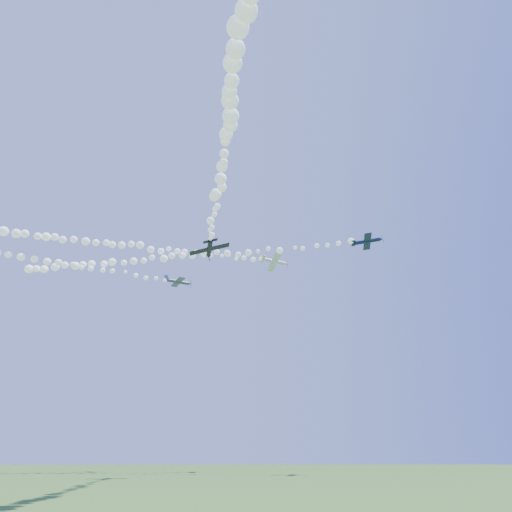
{
  "coord_description": "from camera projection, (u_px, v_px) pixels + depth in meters",
  "views": [
    {
      "loc": [
        -1.82,
        -96.79,
        3.16
      ],
      "look_at": [
        3.67,
        -5.2,
        46.42
      ],
      "focal_mm": 30.0,
      "sensor_mm": 36.0,
      "label": 1
    }
  ],
  "objects": [
    {
      "name": "plane_navy",
      "position": [
        367.0,
        241.0,
        98.46
      ],
      "size": [
        7.56,
        8.02,
        2.1
      ],
      "rotation": [
        -0.04,
        -0.09,
        -0.24
      ],
      "color": "#0C1838"
    },
    {
      "name": "plane_grey",
      "position": [
        178.0,
        282.0,
        114.79
      ],
      "size": [
        7.64,
        8.1,
        2.37
      ],
      "rotation": [
        0.04,
        0.0,
        0.4
      ],
      "color": "#3C4257"
    },
    {
      "name": "smoke_trail_black",
      "position": [
        226.0,
        130.0,
        51.81
      ],
      "size": [
        8.65,
        62.13,
        3.04
      ],
      "primitive_type": null,
      "color": "white"
    },
    {
      "name": "plane_black",
      "position": [
        209.0,
        248.0,
        81.79
      ],
      "size": [
        7.57,
        7.56,
        2.69
      ],
      "rotation": [
        -0.33,
        0.0,
        1.67
      ],
      "color": "black"
    },
    {
      "name": "plane_white",
      "position": [
        274.0,
        261.0,
        114.75
      ],
      "size": [
        7.88,
        7.98,
        3.13
      ],
      "rotation": [
        -0.29,
        0.1,
        0.2
      ],
      "color": "silver"
    },
    {
      "name": "smoke_trail_white",
      "position": [
        128.0,
        246.0,
        105.68
      ],
      "size": [
        69.88,
        16.72,
        3.25
      ],
      "primitive_type": null,
      "color": "white"
    },
    {
      "name": "smoke_trail_grey",
      "position": [
        4.0,
        253.0,
        97.97
      ],
      "size": [
        71.53,
        32.23,
        3.43
      ],
      "primitive_type": null,
      "color": "white"
    },
    {
      "name": "ground",
      "position": [
        236.0,
        474.0,
        86.14
      ],
      "size": [
        260.0,
        260.0,
        0.0
      ],
      "primitive_type": "plane",
      "color": "#2B4A1B",
      "rests_on": "ground"
    },
    {
      "name": "smoke_trail_navy",
      "position": [
        178.0,
        257.0,
        105.86
      ],
      "size": [
        84.35,
        22.95,
        2.95
      ],
      "primitive_type": null,
      "color": "white"
    }
  ]
}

